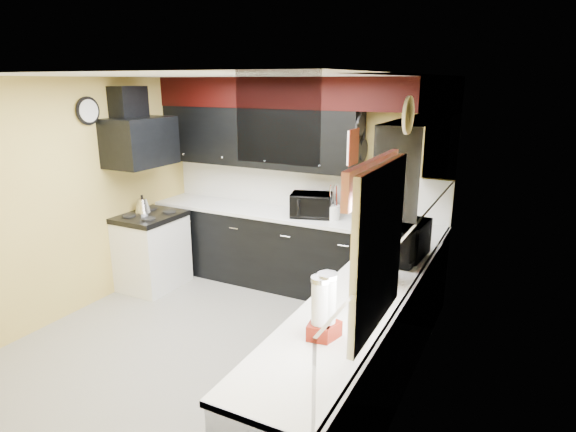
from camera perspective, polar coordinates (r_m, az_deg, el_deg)
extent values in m
plane|color=gray|center=(4.90, -8.05, -14.58)|extent=(3.60, 3.60, 0.00)
cube|color=#E0C666|center=(5.91, 1.52, 3.94)|extent=(3.60, 0.06, 2.50)
cube|color=#E0C666|center=(3.69, 14.76, -3.91)|extent=(0.06, 3.60, 2.50)
cube|color=#E0C666|center=(5.62, -23.79, 1.98)|extent=(0.06, 3.60, 2.50)
cube|color=white|center=(4.23, -9.39, 16.11)|extent=(3.60, 3.60, 0.06)
cube|color=black|center=(5.87, 0.19, -4.26)|extent=(3.60, 0.60, 0.90)
cube|color=black|center=(3.84, 8.33, -15.97)|extent=(0.60, 3.00, 0.90)
cube|color=white|center=(5.73, 0.20, 0.16)|extent=(3.62, 0.64, 0.04)
cube|color=white|center=(3.62, 8.63, -9.62)|extent=(0.64, 3.02, 0.04)
cube|color=white|center=(5.91, 1.47, 3.36)|extent=(3.60, 0.02, 0.50)
cube|color=white|center=(3.71, 14.55, -4.76)|extent=(0.02, 3.60, 0.50)
cube|color=black|center=(5.90, -3.63, 9.31)|extent=(2.60, 0.35, 0.70)
cube|color=black|center=(4.45, 15.64, 6.67)|extent=(0.35, 1.80, 0.70)
cube|color=black|center=(5.62, 0.78, 14.39)|extent=(3.60, 0.36, 0.35)
cube|color=black|center=(3.36, 12.30, 13.11)|extent=(0.36, 3.24, 0.35)
cube|color=white|center=(6.12, -15.76, -4.23)|extent=(0.60, 0.75, 0.86)
cube|color=black|center=(5.98, -16.08, -0.08)|extent=(0.62, 0.77, 0.06)
cube|color=black|center=(5.85, -17.11, 8.40)|extent=(0.50, 0.78, 0.55)
cube|color=black|center=(5.91, -18.37, 12.47)|extent=(0.24, 0.40, 0.40)
cube|color=red|center=(2.68, 10.05, 4.56)|extent=(0.04, 0.88, 0.20)
cube|color=white|center=(5.05, 7.68, 8.11)|extent=(0.03, 0.26, 0.35)
imported|color=black|center=(5.55, 2.81, 1.31)|extent=(0.56, 0.50, 0.27)
imported|color=black|center=(4.36, 13.13, -2.82)|extent=(0.44, 0.61, 0.33)
cylinder|color=white|center=(5.45, 5.34, 0.41)|extent=(0.20, 0.20, 0.17)
cube|color=black|center=(5.44, 8.46, 0.51)|extent=(0.13, 0.16, 0.21)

